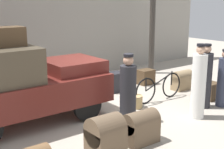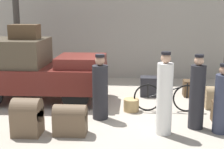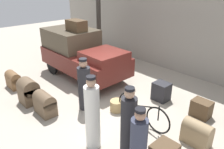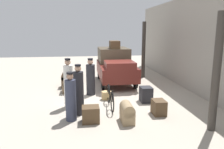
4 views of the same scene
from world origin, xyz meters
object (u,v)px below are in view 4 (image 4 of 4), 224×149
Objects in this scene: suitcase_tan_flat at (127,112)px; trunk_umber_medium at (91,114)px; porter_standing_middle at (79,92)px; suitcase_black_upright at (146,94)px; porter_with_bicycle at (91,78)px; wicker_basket at (107,95)px; bicycle at (110,97)px; trunk_on_truck_roof at (115,45)px; trunk_barrel_dark at (67,79)px; trunk_wicker_pale at (67,85)px; trunk_large_brown at (70,75)px; porter_carrying_trunk at (69,85)px; truck at (115,65)px; suitcase_small_leather at (159,107)px; porter_lifting_near_truck at (71,99)px.

suitcase_tan_flat is 1.26× the size of trunk_umber_medium.
suitcase_black_upright is (-0.98, 2.68, -0.50)m from porter_standing_middle.
porter_standing_middle is (2.30, -0.50, 0.05)m from porter_with_bicycle.
wicker_basket is 2.37m from trunk_umber_medium.
trunk_on_truck_roof reaches higher than bicycle.
trunk_barrel_dark is 0.95m from trunk_wicker_pale.
bicycle is 2.67× the size of trunk_large_brown.
porter_carrying_trunk is (-0.24, -1.54, 0.47)m from bicycle.
trunk_on_truck_roof is (-2.36, 1.43, 1.33)m from porter_with_bicycle.
suitcase_black_upright is at bearing 37.39° from trunk_large_brown.
suitcase_tan_flat is at bearing 59.59° from porter_standing_middle.
truck reaches higher than porter_with_bicycle.
porter_carrying_trunk reaches higher than trunk_wicker_pale.
suitcase_small_leather is (3.27, 3.30, -0.09)m from trunk_wicker_pale.
trunk_wicker_pale is at bearing -134.69° from suitcase_small_leather.
trunk_barrel_dark is (0.67, -2.57, -0.58)m from truck.
trunk_umber_medium is at bearing 27.03° from porter_standing_middle.
truck is at bearing 175.63° from suitcase_tan_flat.
porter_lifting_near_truck reaches higher than suitcase_small_leather.
trunk_on_truck_roof is (-3.68, -0.75, 1.78)m from suitcase_black_upright.
porter_standing_middle is at bearing 11.36° from trunk_wicker_pale.
bicycle reaches higher than suitcase_small_leather.
suitcase_tan_flat is (0.89, 1.52, -0.48)m from porter_standing_middle.
porter_lifting_near_truck is 0.56m from porter_standing_middle.
suitcase_tan_flat is 1.16m from trunk_umber_medium.
suitcase_black_upright is (-0.44, 1.51, -0.08)m from bicycle.
porter_with_bicycle reaches higher than trunk_wicker_pale.
trunk_on_truck_roof is at bearing 165.72° from wicker_basket.
suitcase_small_leather is (-0.10, 2.97, -0.47)m from porter_lifting_near_truck.
suitcase_tan_flat is at bearing 13.73° from bicycle.
bicycle is 1.00m from wicker_basket.
porter_carrying_trunk reaches higher than porter_standing_middle.
porter_standing_middle is 5.34m from trunk_large_brown.
trunk_large_brown is at bearing -159.62° from porter_with_bicycle.
porter_standing_middle is 2.90m from suitcase_black_upright.
trunk_on_truck_roof is at bearing 157.58° from porter_standing_middle.
porter_carrying_trunk is 3.01× the size of suitcase_black_upright.
porter_carrying_trunk is 4.54m from trunk_large_brown.
trunk_wicker_pale is (0.95, 0.07, -0.07)m from trunk_barrel_dark.
truck is 3.05m from trunk_wicker_pale.
porter_standing_middle is 0.87m from porter_carrying_trunk.
trunk_wicker_pale is at bearing 4.33° from trunk_barrel_dark.
suitcase_black_upright is 0.90× the size of suitcase_tan_flat.
trunk_umber_medium is (0.73, 0.37, -0.55)m from porter_standing_middle.
suitcase_small_leather is at bearing 45.31° from trunk_wicker_pale.
truck is 4.65× the size of trunk_barrel_dark.
trunk_on_truck_roof reaches higher than suitcase_black_upright.
porter_lifting_near_truck is 0.91× the size of porter_standing_middle.
suitcase_black_upright is 1.13× the size of suitcase_small_leather.
truck reaches higher than porter_standing_middle.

